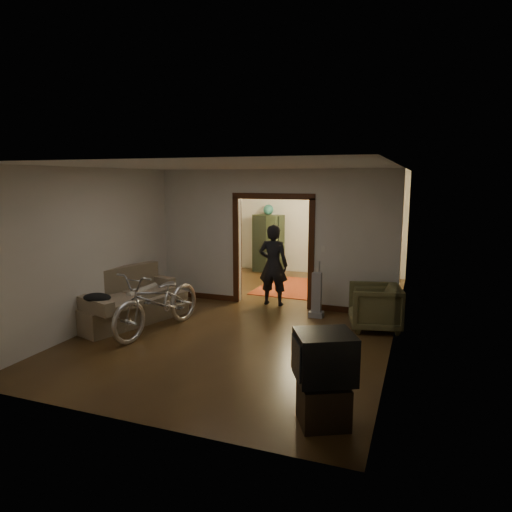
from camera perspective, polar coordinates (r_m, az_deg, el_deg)
The scene contains 24 objects.
floor at distance 8.95m, azimuth 0.67°, elevation -7.29°, with size 5.00×8.50×0.01m, color #332110.
ceiling at distance 8.57m, azimuth 0.71°, elevation 10.93°, with size 5.00×8.50×0.01m, color white.
wall_back at distance 12.71m, azimuth 7.15°, elevation 4.12°, with size 5.00×0.02×2.80m, color beige.
wall_left at distance 9.77m, azimuth -13.27°, elevation 2.28°, with size 0.02×8.50×2.80m, color beige.
wall_right at distance 8.17m, azimuth 17.45°, elevation 0.70°, with size 0.02×8.50×2.80m, color beige.
partition_wall at distance 9.35m, azimuth 2.23°, elevation 2.22°, with size 5.00×0.14×2.80m, color beige.
door_casing at distance 9.40m, azimuth 2.22°, elevation 0.40°, with size 1.74×0.20×2.32m, color #33180B.
far_window at distance 12.52m, azimuth 10.25°, elevation 4.64°, with size 0.98×0.06×1.28m, color black.
chandelier at distance 10.96m, azimuth 5.13°, elevation 8.26°, with size 0.24×0.24×0.24m, color #FFE0A5.
light_switch at distance 9.04m, azimuth 8.42°, elevation 0.90°, with size 0.08×0.01×0.12m, color silver.
sofa at distance 8.73m, azimuth -15.64°, elevation -4.82°, with size 0.94×2.09×0.96m, color #74674D.
rolled_paper at distance 8.90m, azimuth -14.00°, elevation -4.15°, with size 0.11×0.11×0.87m, color beige.
jacket at distance 7.96m, azimuth -19.25°, elevation -4.92°, with size 0.48×0.36×0.14m, color black.
bicycle at distance 8.01m, azimuth -12.09°, elevation -5.49°, with size 0.73×2.08×1.09m, color silver.
armchair at distance 8.28m, azimuth 14.62°, elevation -6.19°, with size 0.84×0.87×0.79m, color brown.
tv_stand at distance 5.17m, azimuth 8.42°, elevation -17.83°, with size 0.50×0.46×0.46m, color black.
crt_tv at distance 4.95m, azimuth 8.57°, elevation -12.30°, with size 0.59×0.53×0.51m, color black.
vacuum at distance 8.75m, azimuth 7.59°, elevation -4.84°, with size 0.27×0.21×0.87m, color gray.
person at distance 9.44m, azimuth 2.16°, elevation -1.13°, with size 0.62×0.40×1.69m, color black.
oriental_rug at distance 11.13m, azimuth 4.81°, elevation -3.89°, with size 1.62×2.13×0.02m, color maroon.
locker at distance 12.84m, azimuth 1.54°, elevation 1.58°, with size 0.81×0.45×1.61m, color #27321E.
globe at distance 12.73m, azimuth 1.56°, elevation 6.63°, with size 0.28×0.28×0.28m, color #1E5972.
desk at distance 12.31m, azimuth 10.93°, elevation -0.93°, with size 1.05×0.59×0.77m, color black.
desk_chair at distance 11.90m, azimuth 9.27°, elevation -1.17°, with size 0.36×0.36×0.80m, color black.
Camera 1 is at (2.87, -8.07, 2.61)m, focal length 32.00 mm.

